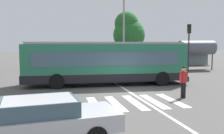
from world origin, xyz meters
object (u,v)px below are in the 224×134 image
bus_stop_shelter (197,48)px  city_transit_bus (106,63)px  pedestrian_crossing_street (183,80)px  parked_car_blue (129,62)px  parked_car_red (107,62)px  twin_arm_street_lamp (124,21)px  foreground_sedan (42,118)px  background_tree_right (128,32)px  parked_car_charcoal (60,63)px  parked_car_black (84,62)px  traffic_light_far_corner (189,40)px

bus_stop_shelter → city_transit_bus: bearing=-148.0°
pedestrian_crossing_street → parked_car_blue: size_ratio=0.38×
parked_car_red → twin_arm_street_lamp: (1.12, -3.05, 4.49)m
foreground_sedan → twin_arm_street_lamp: size_ratio=0.56×
background_tree_right → city_transit_bus: bearing=-112.2°
pedestrian_crossing_street → parked_car_charcoal: bearing=109.7°
parked_car_charcoal → parked_car_black: size_ratio=0.98×
foreground_sedan → city_transit_bus: bearing=68.0°
parked_car_red → background_tree_right: (4.16, 5.20, 3.83)m
parked_car_charcoal → parked_car_black: same height
city_transit_bus → parked_car_black: city_transit_bus is taller
bus_stop_shelter → twin_arm_street_lamp: twin_arm_street_lamp is taller
parked_car_charcoal → parked_car_blue: bearing=-0.3°
traffic_light_far_corner → bus_stop_shelter: bearing=43.2°
parked_car_blue → bus_stop_shelter: (6.57, -4.04, 1.65)m
background_tree_right → parked_car_blue: bearing=-106.3°
city_transit_bus → parked_car_charcoal: bearing=103.8°
city_transit_bus → foreground_sedan: size_ratio=2.48×
city_transit_bus → twin_arm_street_lamp: 9.89m
city_transit_bus → parked_car_black: size_ratio=2.51×
traffic_light_far_corner → bus_stop_shelter: 3.12m
city_transit_bus → background_tree_right: bearing=67.8°
twin_arm_street_lamp → background_tree_right: twin_arm_street_lamp is taller
parked_car_black → parked_car_red: same height
city_transit_bus → parked_car_blue: (5.26, 11.45, -0.82)m
parked_car_blue → bus_stop_shelter: bus_stop_shelter is taller
parked_car_black → parked_car_blue: size_ratio=1.01×
pedestrian_crossing_street → traffic_light_far_corner: traffic_light_far_corner is taller
parked_car_blue → traffic_light_far_corner: bearing=-54.3°
foreground_sedan → parked_car_blue: (9.30, 21.46, 0.00)m
twin_arm_street_lamp → city_transit_bus: bearing=-114.0°
city_transit_bus → traffic_light_far_corner: traffic_light_far_corner is taller
traffic_light_far_corner → bus_stop_shelter: traffic_light_far_corner is taller
parked_car_charcoal → twin_arm_street_lamp: size_ratio=0.54×
parked_car_black → twin_arm_street_lamp: (3.82, -3.21, 4.49)m
city_transit_bus → traffic_light_far_corner: bearing=29.0°
parked_car_black → parked_car_charcoal: bearing=-177.8°
foreground_sedan → background_tree_right: background_tree_right is taller
foreground_sedan → traffic_light_far_corner: size_ratio=0.96×
city_transit_bus → parked_car_charcoal: city_transit_bus is taller
parked_car_red → foreground_sedan: bearing=-107.2°
parked_car_red → twin_arm_street_lamp: bearing=-69.8°
traffic_light_far_corner → background_tree_right: background_tree_right is taller
parked_car_charcoal → background_tree_right: (9.60, 5.15, 3.83)m
parked_car_blue → parked_car_black: bearing=178.4°
parked_car_red → parked_car_blue: 2.65m
city_transit_bus → parked_car_red: (2.62, 11.44, -0.82)m
parked_car_charcoal → twin_arm_street_lamp: 8.53m
parked_car_red → parked_car_blue: (2.65, 0.01, 0.00)m
traffic_light_far_corner → twin_arm_street_lamp: (-5.91, 3.04, 2.01)m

